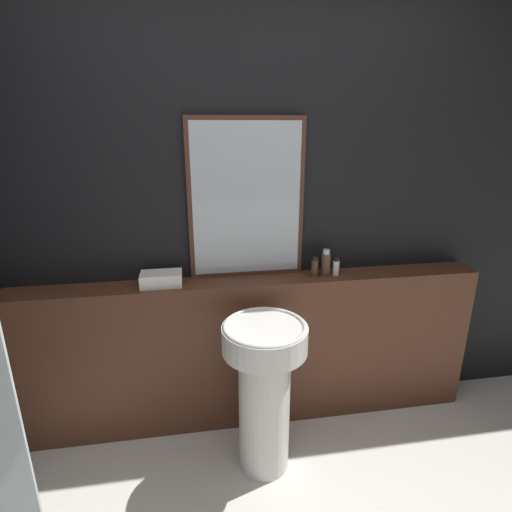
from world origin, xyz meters
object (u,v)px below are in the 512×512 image
pedestal_sink (265,384)px  conditioner_bottle (326,264)px  towel_stack (161,279)px  mirror (247,200)px  lotion_bottle (336,267)px  shampoo_bottle (315,267)px

pedestal_sink → conditioner_bottle: bearing=42.3°
towel_stack → mirror: bearing=9.7°
pedestal_sink → lotion_bottle: (0.49, 0.39, 0.47)m
pedestal_sink → conditioner_bottle: size_ratio=5.35×
towel_stack → lotion_bottle: (1.00, 0.00, 0.01)m
conditioner_bottle → lotion_bottle: (0.06, 0.00, -0.03)m
pedestal_sink → shampoo_bottle: 0.72m
towel_stack → shampoo_bottle: size_ratio=1.88×
mirror → towel_stack: mirror is taller
pedestal_sink → towel_stack: 0.79m
conditioner_bottle → mirror: bearing=169.6°
shampoo_bottle → pedestal_sink: bearing=-132.9°
shampoo_bottle → conditioner_bottle: 0.07m
pedestal_sink → conditioner_bottle: conditioner_bottle is taller
mirror → shampoo_bottle: 0.55m
pedestal_sink → lotion_bottle: bearing=38.4°
mirror → conditioner_bottle: (0.45, -0.08, -0.37)m
lotion_bottle → towel_stack: bearing=180.0°
pedestal_sink → towel_stack: towel_stack is taller
towel_stack → shampoo_bottle: shampoo_bottle is taller
shampoo_bottle → lotion_bottle: (0.13, 0.00, -0.01)m
conditioner_bottle → lotion_bottle: conditioner_bottle is taller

